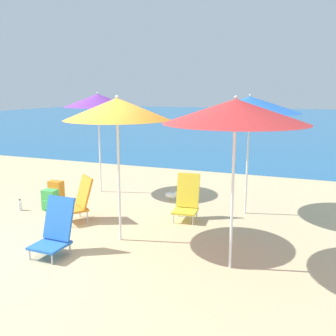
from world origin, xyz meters
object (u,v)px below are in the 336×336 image
beach_chair_orange (79,199)px  beach_umbrella_purple (98,101)px  seagull (171,195)px  beach_chair_yellow (187,199)px  beach_umbrella_red (236,111)px  backpack_orange (56,190)px  beach_umbrella_blue (250,105)px  beach_chair_blue (55,230)px  water_bottle (20,206)px  beach_umbrella_orange (117,109)px  backpack_green (50,200)px

beach_chair_orange → beach_umbrella_purple: bearing=147.2°
seagull → beach_chair_yellow: bearing=-55.1°
beach_umbrella_red → backpack_orange: bearing=156.4°
beach_umbrella_red → beach_chair_orange: 3.49m
beach_umbrella_blue → beach_chair_yellow: size_ratio=2.73×
beach_umbrella_red → beach_umbrella_blue: 2.37m
beach_chair_yellow → beach_umbrella_purple: bearing=150.9°
beach_chair_orange → beach_chair_yellow: (1.78, 0.81, -0.02)m
beach_chair_blue → water_bottle: 2.38m
beach_umbrella_blue → seagull: (-1.62, 0.24, -1.94)m
beach_umbrella_red → beach_umbrella_purple: 4.54m
beach_umbrella_red → water_bottle: beach_umbrella_red is taller
beach_umbrella_orange → beach_chair_blue: beach_umbrella_orange is taller
beach_umbrella_purple → beach_chair_blue: 3.81m
beach_chair_orange → water_bottle: size_ratio=3.59×
beach_umbrella_blue → water_bottle: size_ratio=10.05×
beach_umbrella_purple → water_bottle: bearing=-113.1°
beach_umbrella_orange → beach_umbrella_purple: (-1.80, 2.42, 0.05)m
beach_umbrella_blue → beach_chair_blue: size_ratio=2.79×
beach_umbrella_orange → beach_chair_blue: bearing=-130.2°
beach_chair_orange → backpack_green: bearing=-162.5°
backpack_green → backpack_orange: same height
beach_chair_yellow → beach_umbrella_red: bearing=-60.7°
backpack_green → backpack_orange: (-0.35, 0.65, -0.00)m
backpack_orange → water_bottle: size_ratio=1.81×
beach_umbrella_purple → water_bottle: size_ratio=10.18×
beach_chair_yellow → water_bottle: (-3.23, -0.72, -0.29)m
backpack_orange → beach_umbrella_purple: bearing=57.2°
backpack_green → seagull: 2.49m
beach_chair_yellow → beach_umbrella_blue: bearing=30.1°
beach_umbrella_orange → water_bottle: (-2.56, 0.62, -1.97)m
beach_chair_blue → beach_umbrella_blue: bearing=52.6°
beach_umbrella_red → backpack_orange: size_ratio=5.58×
beach_umbrella_blue → backpack_green: bearing=-162.3°
backpack_orange → water_bottle: bearing=-101.6°
beach_umbrella_red → backpack_green: beach_umbrella_red is taller
beach_umbrella_red → water_bottle: bearing=167.9°
water_bottle → seagull: (2.58, 1.66, 0.05)m
beach_umbrella_blue → backpack_green: size_ratio=5.55×
beach_umbrella_purple → beach_chair_orange: (0.68, -1.88, -1.71)m
beach_chair_blue → backpack_orange: (-1.73, 2.28, -0.16)m
beach_umbrella_orange → backpack_orange: size_ratio=5.56×
beach_umbrella_orange → beach_chair_yellow: beach_umbrella_orange is taller
backpack_orange → water_bottle: backpack_orange is taller
beach_chair_orange → backpack_orange: 1.61m
beach_umbrella_red → beach_chair_orange: (-2.94, 0.86, -1.68)m
beach_umbrella_purple → backpack_green: beach_umbrella_purple is taller
beach_chair_orange → backpack_green: beach_chair_orange is taller
beach_umbrella_purple → backpack_green: size_ratio=5.62×
beach_chair_yellow → backpack_green: bearing=-175.5°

